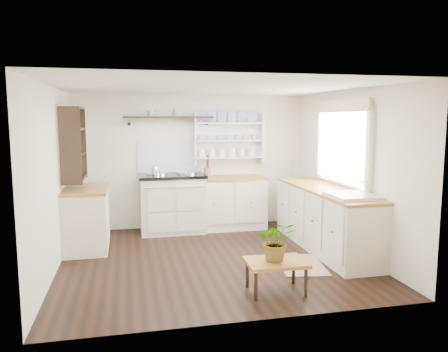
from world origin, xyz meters
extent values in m
cube|color=black|center=(0.00, 0.00, 0.00)|extent=(4.00, 3.80, 0.01)
cube|color=#EDE4CD|center=(0.00, 1.90, 1.15)|extent=(4.00, 0.02, 2.30)
cube|color=#EDE4CD|center=(2.00, 0.00, 1.15)|extent=(0.02, 3.80, 2.30)
cube|color=#EDE4CD|center=(-2.00, 0.00, 1.15)|extent=(0.02, 3.80, 2.30)
cube|color=white|center=(0.00, 0.00, 2.30)|extent=(4.00, 3.80, 0.01)
cube|color=white|center=(1.96, 0.15, 1.50)|extent=(0.04, 1.40, 1.00)
cube|color=white|center=(1.94, 0.15, 1.50)|extent=(0.02, 1.50, 1.10)
cube|color=beige|center=(1.92, 0.15, 2.08)|extent=(0.04, 1.55, 0.18)
cube|color=beige|center=(-0.38, 1.57, 0.46)|extent=(1.05, 0.69, 0.93)
cube|color=black|center=(-0.38, 1.57, 0.95)|extent=(1.09, 0.73, 0.05)
cylinder|color=silver|center=(-0.62, 1.57, 0.99)|extent=(0.36, 0.36, 0.03)
cylinder|color=silver|center=(-0.13, 1.57, 0.99)|extent=(0.36, 0.36, 0.03)
cylinder|color=silver|center=(-0.38, 1.19, 0.82)|extent=(0.95, 0.02, 0.02)
cube|color=beige|center=(0.60, 1.60, 0.44)|extent=(1.25, 0.60, 0.88)
cube|color=brown|center=(0.60, 1.60, 0.88)|extent=(1.27, 0.63, 0.04)
cube|color=beige|center=(1.70, 0.10, 0.44)|extent=(0.60, 2.40, 0.88)
cube|color=brown|center=(1.70, 0.10, 0.88)|extent=(0.62, 2.43, 0.04)
cube|color=white|center=(1.70, -0.65, 0.80)|extent=(0.55, 0.60, 0.28)
cylinder|color=silver|center=(1.90, -0.65, 1.00)|extent=(0.02, 0.02, 0.22)
cube|color=beige|center=(-1.70, 0.90, 0.44)|extent=(0.60, 1.10, 0.88)
cube|color=brown|center=(-1.70, 0.90, 0.88)|extent=(0.62, 1.13, 0.04)
cube|color=white|center=(0.65, 1.88, 1.55)|extent=(1.20, 0.03, 0.90)
cube|color=white|center=(0.65, 1.79, 1.55)|extent=(1.20, 0.22, 0.02)
cylinder|color=navy|center=(0.65, 1.80, 1.82)|extent=(0.20, 0.02, 0.20)
cube|color=black|center=(-0.40, 1.77, 1.92)|extent=(1.50, 0.24, 0.04)
cone|color=black|center=(-1.05, 1.84, 1.81)|extent=(0.06, 0.20, 0.06)
cone|color=black|center=(0.25, 1.84, 1.81)|extent=(0.06, 0.20, 0.06)
cube|color=black|center=(-1.84, 0.90, 1.55)|extent=(0.28, 0.80, 1.05)
cylinder|color=#9F593A|center=(0.24, 1.68, 0.99)|extent=(0.13, 0.13, 0.15)
cube|color=brown|center=(0.46, -1.28, 0.33)|extent=(0.66, 0.48, 0.04)
cylinder|color=black|center=(0.19, -1.46, 0.16)|extent=(0.04, 0.04, 0.31)
cylinder|color=black|center=(0.19, -1.09, 0.16)|extent=(0.04, 0.04, 0.31)
cylinder|color=black|center=(0.74, -1.47, 0.16)|extent=(0.04, 0.04, 0.31)
cylinder|color=black|center=(0.74, -1.10, 0.16)|extent=(0.04, 0.04, 0.31)
imported|color=#3F7233|center=(0.46, -1.28, 0.58)|extent=(0.45, 0.41, 0.44)
cube|color=#82644B|center=(1.07, -0.54, 0.01)|extent=(0.67, 0.92, 0.02)
camera|label=1|loc=(-1.09, -5.66, 1.90)|focal=35.00mm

